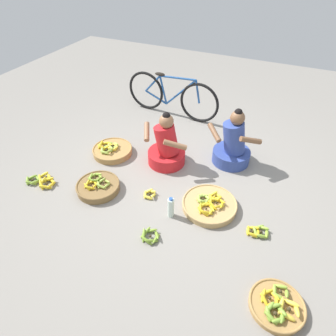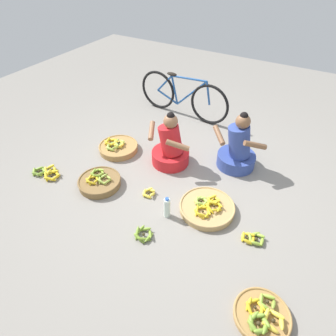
{
  "view_description": "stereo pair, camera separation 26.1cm",
  "coord_description": "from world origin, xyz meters",
  "px_view_note": "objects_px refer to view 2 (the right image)",
  "views": [
    {
      "loc": [
        1.11,
        -2.63,
        2.56
      ],
      "look_at": [
        0.0,
        -0.2,
        0.35
      ],
      "focal_mm": 31.01,
      "sensor_mm": 36.0,
      "label": 1
    },
    {
      "loc": [
        1.34,
        -2.51,
        2.56
      ],
      "look_at": [
        0.0,
        -0.2,
        0.35
      ],
      "focal_mm": 31.01,
      "sensor_mm": 36.0,
      "label": 2
    }
  ],
  "objects_px": {
    "vendor_woman_front": "(170,148)",
    "vendor_woman_behind": "(238,150)",
    "bicycle_leaning": "(182,96)",
    "loose_bananas_mid_left": "(47,173)",
    "banana_basket_near_vendor": "(100,182)",
    "banana_basket_front_right": "(118,147)",
    "banana_basket_front_left": "(207,207)",
    "water_bottle": "(167,208)",
    "loose_bananas_back_right": "(149,193)",
    "loose_bananas_near_bicycle": "(253,238)",
    "banana_basket_back_left": "(262,316)",
    "loose_bananas_mid_right": "(143,234)"
  },
  "relations": [
    {
      "from": "loose_bananas_back_right",
      "to": "water_bottle",
      "type": "relative_size",
      "value": 0.65
    },
    {
      "from": "vendor_woman_behind",
      "to": "loose_bananas_mid_left",
      "type": "distance_m",
      "value": 2.58
    },
    {
      "from": "vendor_woman_behind",
      "to": "bicycle_leaning",
      "type": "height_order",
      "value": "vendor_woman_behind"
    },
    {
      "from": "water_bottle",
      "to": "bicycle_leaning",
      "type": "bearing_deg",
      "value": 113.97
    },
    {
      "from": "vendor_woman_behind",
      "to": "loose_bananas_mid_left",
      "type": "xyz_separation_m",
      "value": [
        -2.11,
        -1.46,
        -0.23
      ]
    },
    {
      "from": "bicycle_leaning",
      "to": "water_bottle",
      "type": "height_order",
      "value": "bicycle_leaning"
    },
    {
      "from": "vendor_woman_front",
      "to": "loose_bananas_near_bicycle",
      "type": "bearing_deg",
      "value": -26.75
    },
    {
      "from": "water_bottle",
      "to": "banana_basket_front_right",
      "type": "bearing_deg",
      "value": 149.98
    },
    {
      "from": "bicycle_leaning",
      "to": "loose_bananas_back_right",
      "type": "xyz_separation_m",
      "value": [
        0.59,
        -1.97,
        -0.33
      ]
    },
    {
      "from": "banana_basket_front_right",
      "to": "loose_bananas_mid_right",
      "type": "relative_size",
      "value": 2.47
    },
    {
      "from": "bicycle_leaning",
      "to": "loose_bananas_back_right",
      "type": "bearing_deg",
      "value": -73.41
    },
    {
      "from": "loose_bananas_near_bicycle",
      "to": "loose_bananas_mid_right",
      "type": "bearing_deg",
      "value": -152.29
    },
    {
      "from": "banana_basket_back_left",
      "to": "loose_bananas_mid_left",
      "type": "bearing_deg",
      "value": 172.42
    },
    {
      "from": "banana_basket_front_right",
      "to": "loose_bananas_near_bicycle",
      "type": "distance_m",
      "value": 2.31
    },
    {
      "from": "banana_basket_front_left",
      "to": "banana_basket_front_right",
      "type": "relative_size",
      "value": 1.12
    },
    {
      "from": "banana_basket_back_left",
      "to": "vendor_woman_behind",
      "type": "bearing_deg",
      "value": 116.23
    },
    {
      "from": "vendor_woman_behind",
      "to": "loose_bananas_near_bicycle",
      "type": "distance_m",
      "value": 1.29
    },
    {
      "from": "loose_bananas_mid_left",
      "to": "water_bottle",
      "type": "distance_m",
      "value": 1.77
    },
    {
      "from": "bicycle_leaning",
      "to": "loose_bananas_near_bicycle",
      "type": "height_order",
      "value": "bicycle_leaning"
    },
    {
      "from": "bicycle_leaning",
      "to": "banana_basket_front_left",
      "type": "bearing_deg",
      "value": -54.48
    },
    {
      "from": "vendor_woman_behind",
      "to": "loose_bananas_mid_left",
      "type": "bearing_deg",
      "value": -145.32
    },
    {
      "from": "vendor_woman_behind",
      "to": "loose_bananas_near_bicycle",
      "type": "bearing_deg",
      "value": -61.34
    },
    {
      "from": "banana_basket_near_vendor",
      "to": "loose_bananas_mid_right",
      "type": "relative_size",
      "value": 2.34
    },
    {
      "from": "loose_bananas_back_right",
      "to": "loose_bananas_near_bicycle",
      "type": "xyz_separation_m",
      "value": [
        1.33,
        -0.02,
        0.0
      ]
    },
    {
      "from": "loose_bananas_mid_right",
      "to": "loose_bananas_back_right",
      "type": "bearing_deg",
      "value": 117.99
    },
    {
      "from": "banana_basket_front_right",
      "to": "loose_bananas_mid_left",
      "type": "bearing_deg",
      "value": -117.95
    },
    {
      "from": "banana_basket_front_right",
      "to": "water_bottle",
      "type": "bearing_deg",
      "value": -30.02
    },
    {
      "from": "bicycle_leaning",
      "to": "loose_bananas_mid_left",
      "type": "relative_size",
      "value": 3.86
    },
    {
      "from": "loose_bananas_mid_left",
      "to": "loose_bananas_near_bicycle",
      "type": "xyz_separation_m",
      "value": [
        2.72,
        0.34,
        -0.0
      ]
    },
    {
      "from": "loose_bananas_mid_left",
      "to": "vendor_woman_behind",
      "type": "bearing_deg",
      "value": 34.68
    },
    {
      "from": "loose_bananas_mid_right",
      "to": "water_bottle",
      "type": "bearing_deg",
      "value": 79.46
    },
    {
      "from": "banana_basket_near_vendor",
      "to": "water_bottle",
      "type": "height_order",
      "value": "water_bottle"
    },
    {
      "from": "banana_basket_near_vendor",
      "to": "loose_bananas_back_right",
      "type": "xyz_separation_m",
      "value": [
        0.64,
        0.17,
        -0.03
      ]
    },
    {
      "from": "vendor_woman_behind",
      "to": "banana_basket_near_vendor",
      "type": "relative_size",
      "value": 1.52
    },
    {
      "from": "banana_basket_front_right",
      "to": "banana_basket_near_vendor",
      "type": "bearing_deg",
      "value": -70.13
    },
    {
      "from": "loose_bananas_mid_left",
      "to": "bicycle_leaning",
      "type": "bearing_deg",
      "value": 71.14
    },
    {
      "from": "loose_bananas_near_bicycle",
      "to": "water_bottle",
      "type": "height_order",
      "value": "water_bottle"
    },
    {
      "from": "vendor_woman_front",
      "to": "bicycle_leaning",
      "type": "xyz_separation_m",
      "value": [
        -0.49,
        1.28,
        0.11
      ]
    },
    {
      "from": "bicycle_leaning",
      "to": "banana_basket_near_vendor",
      "type": "xyz_separation_m",
      "value": [
        -0.05,
        -2.15,
        -0.3
      ]
    },
    {
      "from": "banana_basket_near_vendor",
      "to": "banana_basket_front_right",
      "type": "xyz_separation_m",
      "value": [
        -0.26,
        0.73,
        0.0
      ]
    },
    {
      "from": "vendor_woman_front",
      "to": "vendor_woman_behind",
      "type": "height_order",
      "value": "vendor_woman_behind"
    },
    {
      "from": "vendor_woman_front",
      "to": "banana_basket_front_right",
      "type": "distance_m",
      "value": 0.84
    },
    {
      "from": "vendor_woman_front",
      "to": "banana_basket_near_vendor",
      "type": "relative_size",
      "value": 1.45
    },
    {
      "from": "loose_bananas_back_right",
      "to": "loose_bananas_mid_left",
      "type": "bearing_deg",
      "value": -165.24
    },
    {
      "from": "banana_basket_near_vendor",
      "to": "loose_bananas_mid_right",
      "type": "bearing_deg",
      "value": -22.6
    },
    {
      "from": "banana_basket_front_right",
      "to": "loose_bananas_mid_left",
      "type": "distance_m",
      "value": 1.04
    },
    {
      "from": "banana_basket_back_left",
      "to": "loose_bananas_mid_left",
      "type": "distance_m",
      "value": 3.06
    },
    {
      "from": "vendor_woman_front",
      "to": "loose_bananas_near_bicycle",
      "type": "distance_m",
      "value": 1.61
    },
    {
      "from": "banana_basket_front_left",
      "to": "loose_bananas_back_right",
      "type": "distance_m",
      "value": 0.75
    },
    {
      "from": "loose_bananas_near_bicycle",
      "to": "water_bottle",
      "type": "relative_size",
      "value": 0.92
    }
  ]
}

